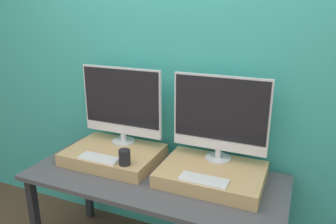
{
  "coord_description": "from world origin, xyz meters",
  "views": [
    {
      "loc": [
        0.83,
        -1.34,
        1.76
      ],
      "look_at": [
        0.0,
        0.59,
        1.08
      ],
      "focal_mm": 35.0,
      "sensor_mm": 36.0,
      "label": 1
    }
  ],
  "objects_px": {
    "keyboard_right": "(204,180)",
    "keyboard_left": "(99,158)",
    "mug": "(125,157)",
    "monitor_right": "(220,116)",
    "monitor_left": "(122,103)"
  },
  "relations": [
    {
      "from": "keyboard_left",
      "to": "keyboard_right",
      "type": "relative_size",
      "value": 1.0
    },
    {
      "from": "keyboard_right",
      "to": "keyboard_left",
      "type": "bearing_deg",
      "value": 180.0
    },
    {
      "from": "mug",
      "to": "keyboard_right",
      "type": "relative_size",
      "value": 0.36
    },
    {
      "from": "keyboard_left",
      "to": "monitor_right",
      "type": "xyz_separation_m",
      "value": [
        0.72,
        0.31,
        0.29
      ]
    },
    {
      "from": "mug",
      "to": "keyboard_right",
      "type": "distance_m",
      "value": 0.52
    },
    {
      "from": "monitor_right",
      "to": "keyboard_right",
      "type": "bearing_deg",
      "value": -90.0
    },
    {
      "from": "monitor_right",
      "to": "keyboard_right",
      "type": "xyz_separation_m",
      "value": [
        0.0,
        -0.31,
        -0.29
      ]
    },
    {
      "from": "keyboard_left",
      "to": "mug",
      "type": "distance_m",
      "value": 0.2
    },
    {
      "from": "keyboard_left",
      "to": "mug",
      "type": "height_order",
      "value": "mug"
    },
    {
      "from": "monitor_left",
      "to": "mug",
      "type": "height_order",
      "value": "monitor_left"
    },
    {
      "from": "monitor_left",
      "to": "monitor_right",
      "type": "relative_size",
      "value": 1.0
    },
    {
      "from": "keyboard_left",
      "to": "monitor_right",
      "type": "height_order",
      "value": "monitor_right"
    },
    {
      "from": "monitor_right",
      "to": "keyboard_right",
      "type": "distance_m",
      "value": 0.43
    },
    {
      "from": "mug",
      "to": "keyboard_right",
      "type": "xyz_separation_m",
      "value": [
        0.52,
        0.0,
        -0.04
      ]
    },
    {
      "from": "monitor_left",
      "to": "keyboard_right",
      "type": "xyz_separation_m",
      "value": [
        0.72,
        -0.31,
        -0.29
      ]
    }
  ]
}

